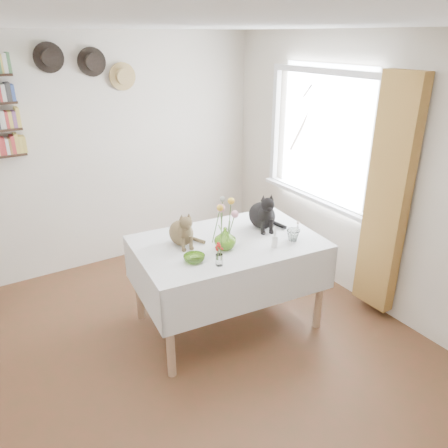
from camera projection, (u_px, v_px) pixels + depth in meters
room at (184, 231)px, 2.89m from camera, size 4.08×4.58×2.58m
window at (321, 148)px, 4.41m from camera, size 0.12×1.52×1.32m
curtain at (388, 199)px, 3.76m from camera, size 0.12×0.38×2.10m
dining_table at (228, 262)px, 3.80m from camera, size 1.64×1.15×0.83m
tabby_cat at (181, 227)px, 3.60m from camera, size 0.23×0.29×0.32m
black_cat at (262, 209)px, 3.91m from camera, size 0.32×0.37×0.36m
flower_vase at (225, 238)px, 3.54m from camera, size 0.23×0.23×0.19m
green_bowl at (194, 259)px, 3.37m from camera, size 0.21×0.21×0.05m
drinking_glass at (293, 235)px, 3.70m from camera, size 0.14×0.14×0.10m
candlestick at (275, 240)px, 3.59m from camera, size 0.05×0.05×0.18m
berry_jar at (219, 253)px, 3.29m from camera, size 0.06×0.06×0.23m
porcelain_figurine at (298, 226)px, 3.90m from camera, size 0.05×0.05×0.09m
flower_bouquet at (224, 209)px, 3.46m from camera, size 0.17×0.12×0.39m
wall_hats at (89, 66)px, 4.28m from camera, size 0.98×0.09×0.48m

